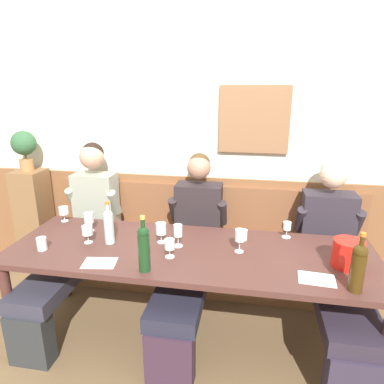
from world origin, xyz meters
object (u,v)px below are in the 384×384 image
(dining_table, at_px, (190,259))
(wine_glass_mid_right, at_px, (64,211))
(wall_bench, at_px, (204,259))
(water_tumbler_center, at_px, (243,235))
(wine_glass_near_bucket, at_px, (240,237))
(person_center_left_seat, at_px, (80,229))
(wine_bottle_green_tall, at_px, (358,266))
(wine_bottle_amber_mid, at_px, (109,225))
(person_center_right_seat, at_px, (192,243))
(ice_bucket, at_px, (348,254))
(wine_glass_center_rear, at_px, (287,227))
(potted_plant, at_px, (24,146))
(wine_glass_left_end, at_px, (89,219))
(wine_bottle_clear_water, at_px, (144,247))
(person_left_seat, at_px, (334,254))
(wine_glass_center_front, at_px, (170,245))
(water_tumbler_left, at_px, (42,244))
(wine_glass_mid_left, at_px, (178,231))
(wine_glass_by_bottle, at_px, (161,229))
(wine_glass_right_end, at_px, (87,231))

(dining_table, relative_size, wine_glass_mid_right, 20.28)
(wall_bench, xyz_separation_m, water_tumbler_center, (0.36, -0.50, 0.49))
(wine_glass_near_bucket, bearing_deg, person_center_left_seat, 166.10)
(wine_bottle_green_tall, xyz_separation_m, wine_bottle_amber_mid, (-1.58, 0.33, -0.01))
(wine_bottle_amber_mid, bearing_deg, wine_bottle_green_tall, -11.67)
(person_center_right_seat, bearing_deg, wine_glass_near_bucket, -39.04)
(ice_bucket, xyz_separation_m, wine_glass_near_bucket, (-0.68, 0.08, 0.03))
(wine_glass_center_rear, height_order, potted_plant, potted_plant)
(wine_glass_left_end, distance_m, wine_glass_near_bucket, 1.18)
(person_center_left_seat, relative_size, wine_bottle_clear_water, 3.72)
(wall_bench, xyz_separation_m, person_left_seat, (1.04, -0.37, 0.34))
(wine_glass_center_front, bearing_deg, potted_plant, 151.23)
(wine_glass_center_front, height_order, water_tumbler_center, wine_glass_center_front)
(wine_glass_center_front, height_order, potted_plant, potted_plant)
(dining_table, distance_m, water_tumbler_left, 1.03)
(wine_glass_mid_left, distance_m, water_tumbler_left, 0.95)
(person_center_right_seat, xyz_separation_m, wine_glass_mid_right, (-1.08, -0.02, 0.21))
(wine_bottle_green_tall, height_order, water_tumbler_left, wine_bottle_green_tall)
(wall_bench, height_order, wine_glass_left_end, wall_bench)
(wall_bench, distance_m, potted_plant, 1.99)
(person_center_left_seat, relative_size, person_center_right_seat, 1.02)
(person_left_seat, height_order, wine_glass_mid_right, person_left_seat)
(wine_glass_center_front, relative_size, water_tumbler_center, 1.62)
(wine_bottle_clear_water, xyz_separation_m, wine_glass_center_rear, (0.90, 0.65, -0.08))
(person_center_right_seat, height_order, wine_bottle_clear_water, person_center_right_seat)
(wine_glass_mid_right, xyz_separation_m, potted_plant, (-0.59, 0.43, 0.46))
(wine_glass_center_rear, bearing_deg, potted_plant, 169.89)
(wine_glass_left_end, relative_size, potted_plant, 0.40)
(dining_table, distance_m, wine_bottle_green_tall, 1.07)
(wine_glass_by_bottle, bearing_deg, wine_glass_near_bucket, -4.72)
(wine_bottle_clear_water, bearing_deg, wine_bottle_amber_mid, 138.33)
(ice_bucket, bearing_deg, person_center_left_seat, 168.47)
(potted_plant, bearing_deg, person_center_left_seat, -29.03)
(person_center_right_seat, xyz_separation_m, potted_plant, (-1.67, 0.41, 0.66))
(person_center_left_seat, bearing_deg, person_left_seat, -0.51)
(dining_table, bearing_deg, wine_glass_center_front, -130.92)
(wall_bench, height_order, person_center_right_seat, person_center_right_seat)
(person_center_left_seat, relative_size, wine_bottle_green_tall, 3.83)
(wine_bottle_clear_water, distance_m, wine_glass_near_bucket, 0.66)
(wine_bottle_clear_water, relative_size, water_tumbler_center, 4.52)
(ice_bucket, bearing_deg, dining_table, 177.37)
(wine_bottle_clear_water, xyz_separation_m, wine_glass_by_bottle, (-0.00, 0.40, -0.06))
(ice_bucket, relative_size, wine_glass_center_rear, 1.56)
(person_center_right_seat, bearing_deg, wine_glass_right_end, -152.39)
(wine_glass_mid_right, bearing_deg, wine_glass_by_bottle, -15.55)
(wine_bottle_amber_mid, height_order, wine_glass_right_end, wine_bottle_amber_mid)
(wine_glass_mid_left, relative_size, water_tumbler_center, 2.05)
(ice_bucket, height_order, water_tumbler_left, ice_bucket)
(water_tumbler_left, bearing_deg, wine_glass_mid_right, 103.36)
(wine_bottle_green_tall, bearing_deg, person_center_left_seat, 161.12)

